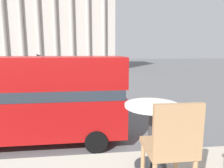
% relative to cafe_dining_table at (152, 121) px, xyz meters
% --- Properties ---
extents(cafe_dining_table, '(0.60, 0.60, 0.73)m').
position_rel_cafe_dining_table_xyz_m(cafe_dining_table, '(0.00, 0.00, 0.00)').
color(cafe_dining_table, '#2D2D30').
rests_on(cafe_dining_table, cafe_floor_slab).
extents(cafe_chair_0, '(0.40, 0.40, 0.91)m').
position_rel_cafe_dining_table_xyz_m(cafe_chair_0, '(-0.00, -0.53, -0.02)').
color(cafe_chair_0, '#A87F56').
rests_on(cafe_chair_0, cafe_floor_slab).
extents(plaza_building_left, '(25.36, 14.80, 21.26)m').
position_rel_cafe_dining_table_xyz_m(plaza_building_left, '(-7.26, 47.89, 6.96)').
color(plaza_building_left, '#BCB2A8').
rests_on(plaza_building_left, ground_plane).
extents(traffic_light_near, '(0.42, 0.24, 3.82)m').
position_rel_cafe_dining_table_xyz_m(traffic_light_near, '(-2.63, 10.34, -1.16)').
color(traffic_light_near, black).
rests_on(traffic_light_near, ground_plane).
extents(traffic_light_mid, '(0.42, 0.24, 4.08)m').
position_rel_cafe_dining_table_xyz_m(traffic_light_mid, '(-5.35, 17.51, -1.00)').
color(traffic_light_mid, black).
rests_on(traffic_light_mid, ground_plane).
extents(pedestrian_olive, '(0.32, 0.32, 1.74)m').
position_rel_cafe_dining_table_xyz_m(pedestrian_olive, '(0.84, 22.71, -2.65)').
color(pedestrian_olive, '#282B33').
rests_on(pedestrian_olive, ground_plane).
extents(pedestrian_yellow, '(0.32, 0.32, 1.73)m').
position_rel_cafe_dining_table_xyz_m(pedestrian_yellow, '(-7.04, 24.62, -2.66)').
color(pedestrian_yellow, '#282B33').
rests_on(pedestrian_yellow, ground_plane).
extents(pedestrian_red, '(0.32, 0.32, 1.79)m').
position_rel_cafe_dining_table_xyz_m(pedestrian_red, '(1.55, 22.05, -2.62)').
color(pedestrian_red, '#282B33').
rests_on(pedestrian_red, ground_plane).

